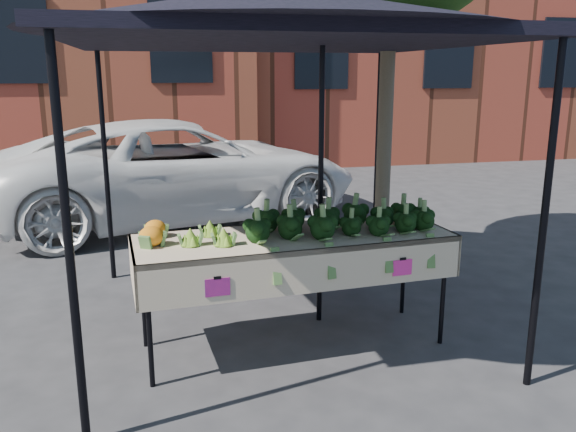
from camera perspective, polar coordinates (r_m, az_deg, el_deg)
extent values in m
plane|color=#2D2D30|center=(4.69, 2.71, -12.72)|extent=(90.00, 90.00, 0.00)
cube|color=beige|center=(4.56, 0.58, -7.31)|extent=(2.45, 0.97, 0.90)
cube|color=#F22D8C|center=(4.00, -7.38, -6.71)|extent=(0.17, 0.01, 0.12)
cube|color=#EE2D97|center=(4.34, 11.04, -5.20)|extent=(0.17, 0.01, 0.12)
ellipsoid|color=black|center=(4.52, 5.32, -0.11)|extent=(1.57, 0.54, 0.22)
ellipsoid|color=#83AB32|center=(4.28, -8.04, -1.34)|extent=(0.40, 0.44, 0.17)
ellipsoid|color=orange|center=(4.35, -13.00, -1.45)|extent=(0.20, 0.40, 0.15)
imported|color=white|center=(8.55, -11.09, 17.02)|extent=(1.98, 2.69, 5.23)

